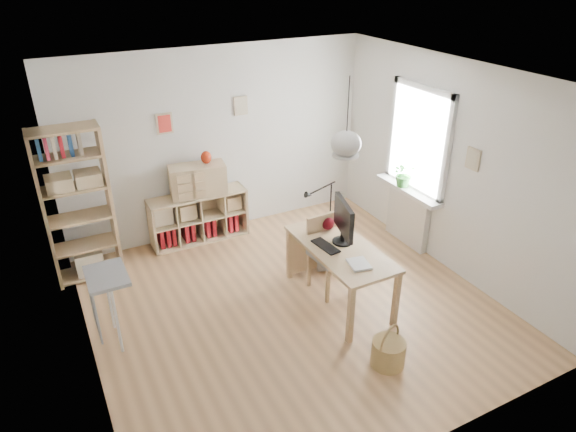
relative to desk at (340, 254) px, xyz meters
name	(u,v)px	position (x,y,z in m)	size (l,w,h in m)	color
ground	(292,305)	(-0.55, 0.15, -0.66)	(4.50, 4.50, 0.00)	tan
room_shell	(346,144)	(0.00, 0.00, 1.34)	(4.50, 4.50, 4.50)	white
window_unit	(419,140)	(1.68, 0.75, 0.89)	(0.07, 1.16, 1.46)	white
radiator	(408,217)	(1.64, 0.75, -0.26)	(0.10, 0.80, 0.80)	silver
windowsill	(408,190)	(1.59, 0.75, 0.17)	(0.22, 1.20, 0.06)	white
desk	(340,254)	(0.00, 0.00, 0.00)	(0.70, 1.50, 0.75)	tan
cube_shelf	(197,220)	(-1.02, 2.23, -0.36)	(1.40, 0.38, 0.72)	#CEAF87
tall_bookshelf	(76,200)	(-2.59, 1.95, 0.43)	(0.80, 0.38, 2.00)	tan
side_table	(102,291)	(-2.59, 0.50, 0.01)	(0.40, 0.55, 0.85)	gray
chair	(330,249)	(0.04, 0.30, -0.11)	(0.50, 0.50, 0.96)	gray
wicker_basket	(388,352)	(-0.13, -1.16, -0.50)	(0.35, 0.35, 0.48)	olive
storage_chest	(335,249)	(0.43, 0.76, -0.47)	(0.72, 0.76, 0.57)	silver
monitor	(344,220)	(0.07, 0.08, 0.39)	(0.24, 0.59, 0.52)	black
keyboard	(326,246)	(-0.15, 0.08, 0.10)	(0.15, 0.39, 0.02)	black
task_lamp	(318,199)	(0.04, 0.61, 0.43)	(0.47, 0.17, 0.50)	black
yarn_ball	(328,223)	(0.09, 0.43, 0.17)	(0.16, 0.16, 0.16)	#500A11
paper_tray	(359,264)	(-0.03, -0.42, 0.11)	(0.21, 0.26, 0.03)	white
drawer_chest	(198,180)	(-0.97, 2.19, 0.28)	(0.77, 0.35, 0.44)	#CEAF87
red_vase	(206,157)	(-0.82, 2.19, 0.59)	(0.15, 0.15, 0.18)	maroon
potted_plant	(404,174)	(1.57, 0.85, 0.39)	(0.33, 0.29, 0.37)	#2C732B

